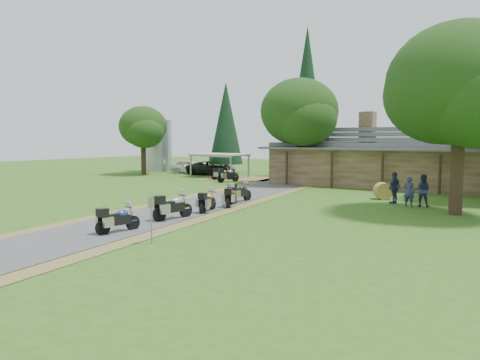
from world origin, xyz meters
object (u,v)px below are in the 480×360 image
Objects in this scene: motorcycle_row_a at (118,218)px; hay_bale at (383,191)px; carport at (220,165)px; silo at (158,144)px; motorcycle_carport_a at (222,173)px; motorcycle_row_b at (173,205)px; motorcycle_row_c at (208,200)px; motorcycle_carport_b at (228,174)px; car_white_sedan at (190,165)px; car_dark_suv at (211,165)px; lodge at (399,156)px; motorcycle_row_e at (240,192)px; motorcycle_row_d at (230,195)px.

hay_bale is (6.04, 16.78, -0.09)m from motorcycle_row_a.
silo is at bearing 167.28° from carport.
motorcycle_row_b is at bearing -98.11° from motorcycle_carport_a.
motorcycle_carport_b is (-8.78, 14.55, 0.08)m from motorcycle_row_c.
motorcycle_row_b is 1.15× the size of motorcycle_carport_a.
silo reaches higher than carport.
car_white_sedan is at bearing 47.86° from motorcycle_row_b.
carport reaches higher than motorcycle_row_c.
motorcycle_carport_b is (14.43, -6.36, -2.51)m from silo.
car_dark_suv is 5.39× the size of hay_bale.
lodge is at bearing 98.96° from hay_bale.
carport is at bearing -137.53° from car_dark_suv.
silo reaches higher than motorcycle_row_b.
motorcycle_carport_a is at bearing 68.43° from motorcycle_carport_b.
motorcycle_row_b is at bearing -172.34° from motorcycle_row_e.
carport is at bearing 40.52° from motorcycle_row_b.
car_white_sedan is 26.60m from hay_bale.
motorcycle_row_c reaches higher than motorcycle_carport_a.
lodge reaches higher than carport.
carport is 27.86m from motorcycle_row_a.
silo is at bearing 177.32° from lodge.
motorcycle_row_b is 0.99× the size of motorcycle_carport_b.
hay_bale is (29.46, -10.56, -2.68)m from silo.
car_white_sedan is 0.98× the size of car_dark_suv.
lodge reaches higher than car_white_sedan.
car_dark_suv is 6.14m from motorcycle_carport_a.
motorcycle_row_b is (14.89, -22.98, -0.40)m from car_dark_suv.
lodge reaches higher than car_dark_suv.
car_dark_suv is at bearing -5.13° from silo.
lodge is 11.74× the size of motorcycle_row_a.
car_white_sedan reaches higher than hay_bale.
car_white_sedan reaches higher than motorcycle_carport_a.
car_white_sedan is 2.87× the size of motorcycle_row_e.
motorcycle_row_d is at bearing -90.21° from motorcycle_carport_a.
motorcycle_row_d is 1.05× the size of motorcycle_carport_a.
motorcycle_row_c is at bearing 11.51° from motorcycle_row_a.
carport is 3.00× the size of motorcycle_row_a.
motorcycle_row_d is 17.08m from motorcycle_carport_a.
car_white_sedan is 2.75× the size of motorcycle_row_b.
motorcycle_carport_b reaches higher than motorcycle_row_d.
hay_bale is at bearing -125.46° from car_dark_suv.
motorcycle_row_d is 1.77m from motorcycle_row_e.
hay_bale is at bearing -46.55° from motorcycle_row_c.
motorcycle_row_a is at bearing -62.25° from carport.
carport reaches higher than car_white_sedan.
car_white_sedan is at bearing 43.90° from motorcycle_row_a.
car_dark_suv is (3.39, -0.51, 0.17)m from car_white_sedan.
silo reaches higher than hay_bale.
lodge is 18.08m from motorcycle_row_d.
lodge is at bearing -105.93° from car_white_sedan.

